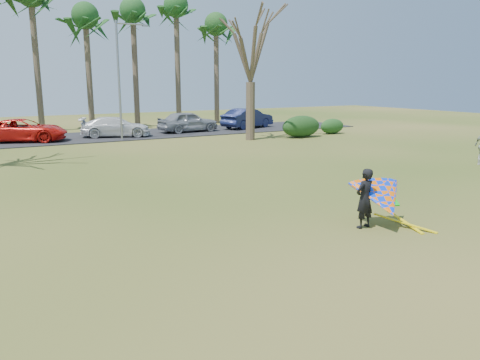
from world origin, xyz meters
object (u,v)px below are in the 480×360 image
car_2 (24,130)px  car_5 (248,118)px  bare_tree_right (251,43)px  car_3 (116,127)px  car_4 (188,122)px  kite_flyer (381,199)px  streetlight (121,75)px

car_2 → car_5: bearing=-66.6°
bare_tree_right → car_2: bearing=155.8°
car_3 → bare_tree_right: bearing=-108.5°
bare_tree_right → car_5: 9.66m
car_2 → car_3: 6.13m
car_2 → car_4: bearing=-67.6°
bare_tree_right → car_4: size_ratio=1.90×
car_3 → kite_flyer: size_ratio=2.08×
car_2 → kite_flyer: 26.27m
kite_flyer → car_2: bearing=104.9°
car_2 → car_4: (12.03, 0.17, 0.06)m
car_3 → kite_flyer: bearing=-159.5°
bare_tree_right → kite_flyer: (-7.22, -19.10, -5.72)m
car_4 → kite_flyer: (-5.29, -25.56, -0.04)m
car_5 → car_3: bearing=74.5°
car_2 → kite_flyer: (6.74, -25.39, 0.02)m
streetlight → car_5: (11.66, 2.83, -3.56)m
streetlight → car_5: streetlight is taller
streetlight → car_5: bearing=13.6°
car_2 → streetlight: bearing=-88.9°
streetlight → kite_flyer: 23.39m
kite_flyer → streetlight: bearing=91.5°
streetlight → car_2: bearing=159.5°
streetlight → car_3: bearing=89.9°
bare_tree_right → streetlight: (-7.84, 4.00, -2.10)m
car_2 → car_3: car_2 is taller
car_3 → car_5: 11.69m
car_3 → kite_flyer: (0.61, -25.15, 0.07)m
car_2 → car_5: 17.80m
car_2 → car_4: size_ratio=1.13×
car_3 → car_4: size_ratio=1.02×
car_4 → car_2: bearing=86.2°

